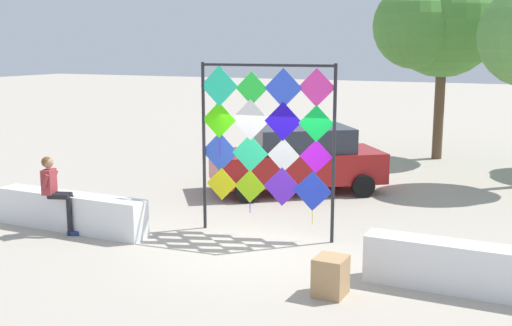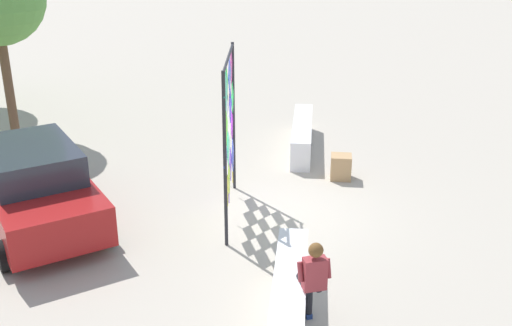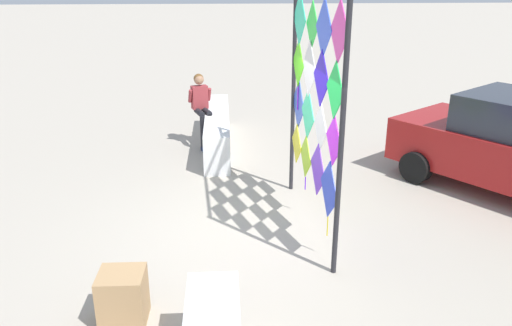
% 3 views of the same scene
% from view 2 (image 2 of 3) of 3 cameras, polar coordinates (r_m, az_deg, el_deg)
% --- Properties ---
extents(ground, '(120.00, 120.00, 0.00)m').
position_cam_2_polar(ground, '(13.67, 1.76, -4.54)').
color(ground, '#ADA393').
extents(plaza_ledge_left, '(3.65, 0.53, 0.80)m').
position_cam_2_polar(plaza_ledge_left, '(9.86, 3.12, -13.20)').
color(plaza_ledge_left, white).
rests_on(plaza_ledge_left, ground).
extents(plaza_ledge_right, '(3.65, 0.53, 0.80)m').
position_cam_2_polar(plaza_ledge_right, '(17.35, 4.37, 2.63)').
color(plaza_ledge_right, white).
rests_on(plaza_ledge_right, ground).
extents(kite_display_rack, '(2.91, 0.28, 3.57)m').
position_cam_2_polar(kite_display_rack, '(12.75, -2.54, 3.65)').
color(kite_display_rack, '#232328').
rests_on(kite_display_rack, ground).
extents(seated_vendor, '(0.78, 0.60, 1.65)m').
position_cam_2_polar(seated_vendor, '(9.48, 5.26, -10.62)').
color(seated_vendor, black).
rests_on(seated_vendor, ground).
extents(parked_car, '(4.81, 4.26, 1.76)m').
position_cam_2_polar(parked_car, '(13.54, -20.09, -2.04)').
color(parked_car, maroon).
rests_on(parked_car, ground).
extents(cardboard_box_large, '(0.49, 0.52, 0.63)m').
position_cam_2_polar(cardboard_box_large, '(15.40, 8.02, -0.37)').
color(cardboard_box_large, tan).
rests_on(cardboard_box_large, ground).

